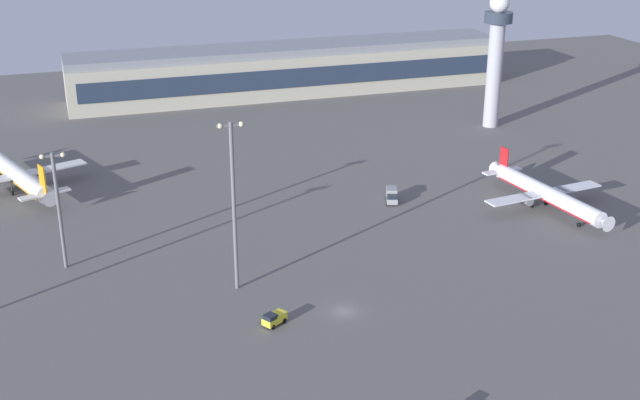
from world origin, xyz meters
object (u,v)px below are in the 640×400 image
Objects in this scene: airplane_mid_apron at (17,174)px; cargo_loader at (274,318)px; catering_truck at (392,195)px; apron_light_east at (58,202)px; control_tower at (496,51)px; apron_light_west at (234,198)px; airplane_taxiway_distant at (546,193)px.

cargo_loader is at bearing -83.11° from airplane_mid_apron.
catering_truck is (39.87, 44.50, 0.40)m from cargo_loader.
apron_light_east is at bearing 28.92° from catering_truck.
cargo_loader is (-91.63, -91.76, -21.13)m from control_tower.
catering_truck is 54.44m from apron_light_west.
apron_light_west is (-73.20, -15.28, 13.67)m from airplane_taxiway_distant.
apron_light_west is at bearing 5.01° from airplane_taxiway_distant.
apron_light_west reaches higher than airplane_taxiway_distant.
apron_light_east reaches higher than airplane_taxiway_distant.
control_tower reaches higher than airplane_taxiway_distant.
airplane_mid_apron reaches higher than catering_truck.
airplane_taxiway_distant is 76.01m from apron_light_west.
apron_light_east is at bearing 147.35° from apron_light_west.
cargo_loader is 22.01m from apron_light_west.
cargo_loader is (-70.36, -29.93, -2.52)m from airplane_taxiway_distant.
catering_truck is at bearing 9.07° from apron_light_east.
apron_light_west reaches higher than airplane_mid_apron.
airplane_mid_apron is 1.31× the size of apron_light_west.
control_tower reaches higher than cargo_loader.
airplane_taxiway_distant is at bearing 174.31° from catering_truck.
apron_light_west is (-94.46, -77.11, -4.95)m from control_tower.
airplane_mid_apron is 1.78× the size of apron_light_east.
control_tower is at bearing -115.76° from airplane_taxiway_distant.
apron_light_west reaches higher than catering_truck.
control_tower is 1.70× the size of apron_light_east.
apron_light_east is at bearing -99.36° from airplane_mid_apron.
apron_light_west is at bearing -32.65° from apron_light_east.
apron_light_west is at bearing -20.29° from cargo_loader.
control_tower is 133.93m from airplane_mid_apron.
control_tower is at bearing 25.46° from apron_light_east.
apron_light_west is 1.36× the size of apron_light_east.
cargo_loader is at bearing 16.26° from airplane_taxiway_distant.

